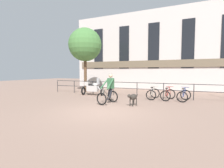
% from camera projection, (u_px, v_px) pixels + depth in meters
% --- Properties ---
extents(ground_plane, '(60.00, 60.00, 0.00)m').
position_uv_depth(ground_plane, '(104.00, 111.00, 8.05)').
color(ground_plane, '#8E7060').
extents(canal_railing, '(15.05, 0.05, 1.05)m').
position_uv_depth(canal_railing, '(137.00, 87.00, 12.70)').
color(canal_railing, '#232326').
rests_on(canal_railing, ground_plane).
extents(building_facade, '(18.00, 0.72, 8.00)m').
position_uv_depth(building_facade, '(154.00, 50.00, 17.69)').
color(building_facade, beige).
rests_on(building_facade, ground_plane).
extents(cyclist_with_bike, '(0.87, 1.27, 1.70)m').
position_uv_depth(cyclist_with_bike, '(109.00, 90.00, 10.04)').
color(cyclist_with_bike, black).
rests_on(cyclist_with_bike, ground_plane).
extents(dog, '(0.43, 0.83, 0.66)m').
position_uv_depth(dog, '(133.00, 97.00, 9.26)').
color(dog, '#332D28').
rests_on(dog, ground_plane).
extents(parked_motorcycle, '(1.78, 0.79, 1.35)m').
position_uv_depth(parked_motorcycle, '(92.00, 88.00, 13.44)').
color(parked_motorcycle, black).
rests_on(parked_motorcycle, ground_plane).
extents(parked_bicycle_near_lamp, '(0.70, 1.13, 0.86)m').
position_uv_depth(parked_bicycle_near_lamp, '(153.00, 94.00, 11.58)').
color(parked_bicycle_near_lamp, black).
rests_on(parked_bicycle_near_lamp, ground_plane).
extents(parked_bicycle_mid_left, '(0.84, 1.21, 0.86)m').
position_uv_depth(parked_bicycle_mid_left, '(168.00, 95.00, 11.18)').
color(parked_bicycle_mid_left, black).
rests_on(parked_bicycle_mid_left, ground_plane).
extents(parked_bicycle_mid_right, '(0.81, 1.19, 0.86)m').
position_uv_depth(parked_bicycle_mid_right, '(184.00, 95.00, 10.77)').
color(parked_bicycle_mid_right, black).
rests_on(parked_bicycle_mid_right, ground_plane).
extents(tree_canalside_left, '(2.94, 2.94, 5.68)m').
position_uv_depth(tree_canalside_left, '(85.00, 45.00, 15.51)').
color(tree_canalside_left, brown).
rests_on(tree_canalside_left, ground_plane).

